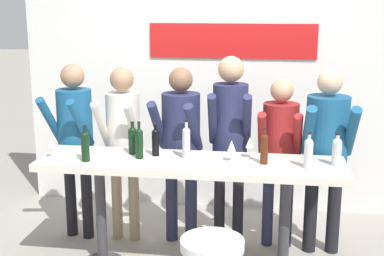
% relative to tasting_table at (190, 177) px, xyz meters
% --- Properties ---
extents(back_wall, '(4.10, 0.12, 2.70)m').
position_rel_tasting_table_xyz_m(back_wall, '(0.00, 1.57, 0.52)').
color(back_wall, silver).
rests_on(back_wall, ground_plane).
extents(tasting_table, '(2.50, 0.61, 0.98)m').
position_rel_tasting_table_xyz_m(tasting_table, '(0.00, 0.00, 0.00)').
color(tasting_table, silver).
rests_on(tasting_table, ground_plane).
extents(person_far_left, '(0.45, 0.56, 1.69)m').
position_rel_tasting_table_xyz_m(person_far_left, '(-1.17, 0.51, 0.22)').
color(person_far_left, black).
rests_on(person_far_left, ground_plane).
extents(person_left, '(0.39, 0.51, 1.66)m').
position_rel_tasting_table_xyz_m(person_left, '(-0.71, 0.52, 0.21)').
color(person_left, gray).
rests_on(person_left, ground_plane).
extents(person_center_left, '(0.47, 0.57, 1.67)m').
position_rel_tasting_table_xyz_m(person_center_left, '(-0.17, 0.55, 0.20)').
color(person_center_left, '#23283D').
rests_on(person_center_left, ground_plane).
extents(person_center, '(0.39, 0.53, 1.78)m').
position_rel_tasting_table_xyz_m(person_center, '(0.28, 0.56, 0.28)').
color(person_center, black).
rests_on(person_center, ground_plane).
extents(person_center_right, '(0.40, 0.50, 1.58)m').
position_rel_tasting_table_xyz_m(person_center_right, '(0.73, 0.59, 0.15)').
color(person_center_right, '#23283D').
rests_on(person_center_right, ground_plane).
extents(person_right, '(0.46, 0.55, 1.68)m').
position_rel_tasting_table_xyz_m(person_right, '(1.13, 0.52, 0.20)').
color(person_right, black).
rests_on(person_right, ground_plane).
extents(wine_bottle_0, '(0.07, 0.07, 0.30)m').
position_rel_tasting_table_xyz_m(wine_bottle_0, '(-0.84, -0.14, 0.28)').
color(wine_bottle_0, black).
rests_on(wine_bottle_0, tasting_table).
extents(wine_bottle_1, '(0.06, 0.06, 0.28)m').
position_rel_tasting_table_xyz_m(wine_bottle_1, '(-0.31, 0.10, 0.27)').
color(wine_bottle_1, black).
rests_on(wine_bottle_1, tasting_table).
extents(wine_bottle_2, '(0.07, 0.07, 0.28)m').
position_rel_tasting_table_xyz_m(wine_bottle_2, '(-0.51, 0.13, 0.27)').
color(wine_bottle_2, black).
rests_on(wine_bottle_2, tasting_table).
extents(wine_bottle_3, '(0.07, 0.07, 0.28)m').
position_rel_tasting_table_xyz_m(wine_bottle_3, '(0.93, -0.06, 0.27)').
color(wine_bottle_3, '#B7BCC1').
rests_on(wine_bottle_3, tasting_table).
extents(wine_bottle_4, '(0.07, 0.07, 0.32)m').
position_rel_tasting_table_xyz_m(wine_bottle_4, '(-0.04, 0.06, 0.29)').
color(wine_bottle_4, '#B7BCC1').
rests_on(wine_bottle_4, tasting_table).
extents(wine_bottle_5, '(0.06, 0.06, 0.31)m').
position_rel_tasting_table_xyz_m(wine_bottle_5, '(-0.42, -0.00, 0.28)').
color(wine_bottle_5, black).
rests_on(wine_bottle_5, tasting_table).
extents(wine_bottle_6, '(0.08, 0.08, 0.26)m').
position_rel_tasting_table_xyz_m(wine_bottle_6, '(1.16, 0.03, 0.27)').
color(wine_bottle_6, '#B7BCC1').
rests_on(wine_bottle_6, tasting_table).
extents(wine_bottle_7, '(0.06, 0.06, 0.30)m').
position_rel_tasting_table_xyz_m(wine_bottle_7, '(0.59, -0.00, 0.28)').
color(wine_bottle_7, '#4C1E0F').
rests_on(wine_bottle_7, tasting_table).
extents(wine_glass_0, '(0.07, 0.07, 0.18)m').
position_rel_tasting_table_xyz_m(wine_glass_0, '(0.33, 0.03, 0.27)').
color(wine_glass_0, silver).
rests_on(wine_glass_0, tasting_table).
extents(wine_glass_1, '(0.07, 0.07, 0.18)m').
position_rel_tasting_table_xyz_m(wine_glass_1, '(-1.15, -0.08, 0.27)').
color(wine_glass_1, silver).
rests_on(wine_glass_1, tasting_table).
extents(wine_glass_2, '(0.07, 0.07, 0.18)m').
position_rel_tasting_table_xyz_m(wine_glass_2, '(0.47, 0.15, 0.27)').
color(wine_glass_2, silver).
rests_on(wine_glass_2, tasting_table).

